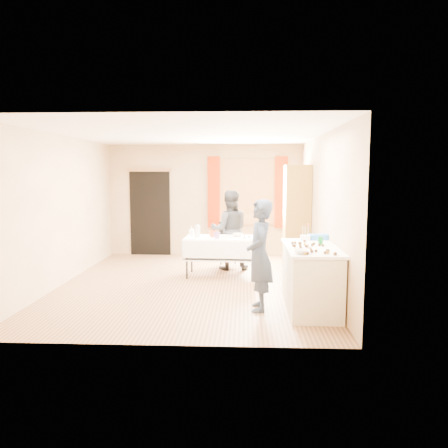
{
  "coord_description": "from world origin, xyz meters",
  "views": [
    {
      "loc": [
        0.93,
        -7.48,
        1.96
      ],
      "look_at": [
        0.58,
        0.0,
        1.07
      ],
      "focal_mm": 35.0,
      "sensor_mm": 36.0,
      "label": 1
    }
  ],
  "objects_px": {
    "counter": "(311,278)",
    "woman": "(230,230)",
    "girl": "(260,255)",
    "party_table": "(222,253)",
    "chair": "(230,252)",
    "cabinet": "(297,218)"
  },
  "relations": [
    {
      "from": "party_table",
      "to": "woman",
      "type": "distance_m",
      "value": 0.73
    },
    {
      "from": "counter",
      "to": "woman",
      "type": "distance_m",
      "value": 2.86
    },
    {
      "from": "party_table",
      "to": "chair",
      "type": "relative_size",
      "value": 1.54
    },
    {
      "from": "cabinet",
      "to": "woman",
      "type": "bearing_deg",
      "value": -177.13
    },
    {
      "from": "cabinet",
      "to": "chair",
      "type": "relative_size",
      "value": 2.27
    },
    {
      "from": "chair",
      "to": "girl",
      "type": "height_order",
      "value": "girl"
    },
    {
      "from": "party_table",
      "to": "woman",
      "type": "bearing_deg",
      "value": 80.82
    },
    {
      "from": "party_table",
      "to": "woman",
      "type": "height_order",
      "value": "woman"
    },
    {
      "from": "cabinet",
      "to": "girl",
      "type": "relative_size",
      "value": 1.33
    },
    {
      "from": "counter",
      "to": "chair",
      "type": "height_order",
      "value": "chair"
    },
    {
      "from": "party_table",
      "to": "counter",
      "type": "bearing_deg",
      "value": -52.08
    },
    {
      "from": "counter",
      "to": "girl",
      "type": "height_order",
      "value": "girl"
    },
    {
      "from": "party_table",
      "to": "woman",
      "type": "relative_size",
      "value": 0.89
    },
    {
      "from": "party_table",
      "to": "girl",
      "type": "xyz_separation_m",
      "value": [
        0.64,
        -2.01,
        0.34
      ]
    },
    {
      "from": "chair",
      "to": "woman",
      "type": "distance_m",
      "value": 0.63
    },
    {
      "from": "cabinet",
      "to": "party_table",
      "type": "bearing_deg",
      "value": -154.84
    },
    {
      "from": "party_table",
      "to": "chair",
      "type": "height_order",
      "value": "chair"
    },
    {
      "from": "chair",
      "to": "girl",
      "type": "bearing_deg",
      "value": -100.84
    },
    {
      "from": "cabinet",
      "to": "chair",
      "type": "height_order",
      "value": "cabinet"
    },
    {
      "from": "cabinet",
      "to": "girl",
      "type": "bearing_deg",
      "value": -107.21
    },
    {
      "from": "party_table",
      "to": "girl",
      "type": "height_order",
      "value": "girl"
    },
    {
      "from": "counter",
      "to": "girl",
      "type": "distance_m",
      "value": 0.82
    }
  ]
}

